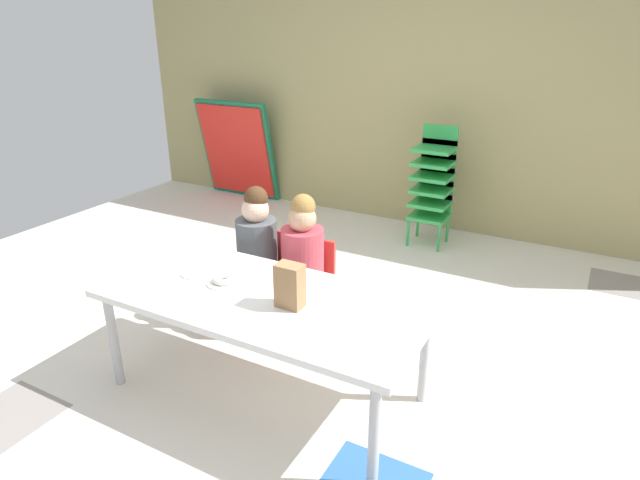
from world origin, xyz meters
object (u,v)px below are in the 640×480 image
at_px(seated_child_middle_seat, 303,253).
at_px(paper_bag_brown, 290,286).
at_px(paper_plate_center_table, 197,273).
at_px(craft_table, 264,304).
at_px(donut_powdered_on_plate, 224,279).
at_px(kid_chair_green_stack, 433,180).
at_px(paper_plate_near_edge, 224,283).
at_px(seated_child_near_camera, 258,243).
at_px(folded_activity_table, 237,150).

xyz_separation_m(seated_child_middle_seat, paper_bag_brown, (0.30, -0.64, 0.14)).
bearing_deg(paper_plate_center_table, craft_table, -5.41).
bearing_deg(donut_powdered_on_plate, kid_chair_green_stack, 81.49).
bearing_deg(craft_table, paper_plate_center_table, 174.59).
distance_m(craft_table, seated_child_middle_seat, 0.63).
distance_m(paper_plate_near_edge, donut_powdered_on_plate, 0.02).
relative_size(seated_child_middle_seat, donut_powdered_on_plate, 7.94).
height_order(craft_table, paper_plate_center_table, paper_plate_center_table).
bearing_deg(seated_child_middle_seat, kid_chair_green_stack, 82.83).
bearing_deg(seated_child_near_camera, paper_bag_brown, -45.29).
xyz_separation_m(seated_child_near_camera, paper_plate_near_edge, (0.20, -0.60, 0.03)).
distance_m(kid_chair_green_stack, paper_plate_near_edge, 2.48).
height_order(seated_child_middle_seat, paper_plate_near_edge, seated_child_middle_seat).
bearing_deg(seated_child_near_camera, donut_powdered_on_plate, -71.53).
bearing_deg(craft_table, donut_powdered_on_plate, 176.40).
height_order(folded_activity_table, paper_plate_near_edge, folded_activity_table).
bearing_deg(donut_powdered_on_plate, seated_child_middle_seat, 77.41).
height_order(kid_chair_green_stack, paper_plate_center_table, kid_chair_green_stack).
relative_size(kid_chair_green_stack, paper_plate_near_edge, 5.78).
bearing_deg(kid_chair_green_stack, donut_powdered_on_plate, -98.51).
xyz_separation_m(paper_bag_brown, paper_plate_center_table, (-0.64, 0.07, -0.11)).
height_order(paper_plate_near_edge, donut_powdered_on_plate, donut_powdered_on_plate).
distance_m(seated_child_middle_seat, folded_activity_table, 2.97).
bearing_deg(kid_chair_green_stack, seated_child_middle_seat, -97.17).
relative_size(seated_child_near_camera, seated_child_middle_seat, 1.00).
xyz_separation_m(craft_table, kid_chair_green_stack, (0.11, 2.46, 0.04)).
xyz_separation_m(seated_child_near_camera, seated_child_middle_seat, (0.33, 0.00, 0.00)).
height_order(seated_child_near_camera, folded_activity_table, folded_activity_table).
bearing_deg(folded_activity_table, paper_plate_center_table, -57.21).
height_order(kid_chair_green_stack, paper_plate_near_edge, kid_chair_green_stack).
xyz_separation_m(kid_chair_green_stack, paper_plate_center_table, (-0.57, -2.42, 0.01)).
relative_size(craft_table, paper_bag_brown, 7.61).
height_order(craft_table, donut_powdered_on_plate, donut_powdered_on_plate).
relative_size(craft_table, donut_powdered_on_plate, 14.49).
xyz_separation_m(paper_plate_near_edge, paper_plate_center_table, (-0.20, 0.03, 0.00)).
xyz_separation_m(paper_plate_near_edge, donut_powdered_on_plate, (0.00, 0.00, 0.02)).
distance_m(paper_bag_brown, paper_plate_near_edge, 0.45).
bearing_deg(folded_activity_table, seated_child_middle_seat, -45.69).
height_order(craft_table, paper_bag_brown, paper_bag_brown).
xyz_separation_m(seated_child_middle_seat, paper_plate_center_table, (-0.34, -0.57, 0.03)).
bearing_deg(folded_activity_table, donut_powdered_on_plate, -54.56).
relative_size(folded_activity_table, paper_plate_near_edge, 6.04).
distance_m(craft_table, seated_child_near_camera, 0.77).
distance_m(paper_plate_near_edge, paper_plate_center_table, 0.20).
relative_size(craft_table, seated_child_middle_seat, 1.83).
bearing_deg(donut_powdered_on_plate, seated_child_near_camera, 108.47).
bearing_deg(craft_table, paper_bag_brown, -7.92).
height_order(seated_child_near_camera, paper_bag_brown, seated_child_near_camera).
bearing_deg(paper_plate_near_edge, seated_child_near_camera, 108.47).
distance_m(seated_child_middle_seat, paper_plate_center_table, 0.67).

